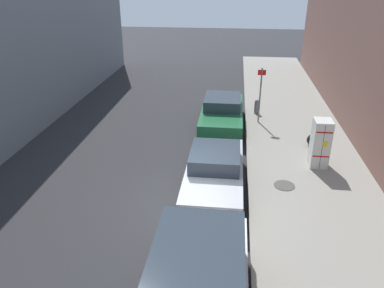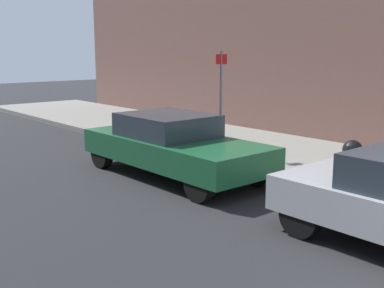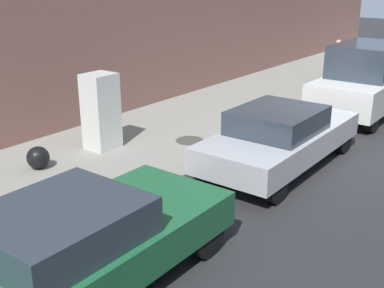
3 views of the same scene
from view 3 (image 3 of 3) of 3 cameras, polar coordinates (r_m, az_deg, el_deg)
ground_plane at (r=11.60m, az=16.16°, el=-1.99°), size 80.00×80.00×0.00m
sidewalk_slab at (r=13.49m, az=-0.34°, el=2.20°), size 4.38×44.00×0.18m
discarded_refrigerator at (r=11.44m, az=-10.74°, el=3.81°), size 0.63×0.72×1.78m
manhole_cover at (r=11.96m, az=-0.26°, el=0.42°), size 0.70×0.70×0.02m
trash_bag at (r=10.71m, az=-17.77°, el=-1.55°), size 0.48×0.48×0.48m
pedestrian_walking_far at (r=19.66m, az=16.82°, el=9.80°), size 0.45×0.22×1.57m
parked_sedan_green at (r=6.60m, az=-13.77°, el=-11.82°), size 1.90×4.71×1.39m
parked_sedan_silver at (r=10.78m, az=10.40°, el=0.90°), size 1.85×4.60×1.39m
parked_van_white at (r=15.72m, az=19.93°, el=7.20°), size 1.96×4.78×2.15m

